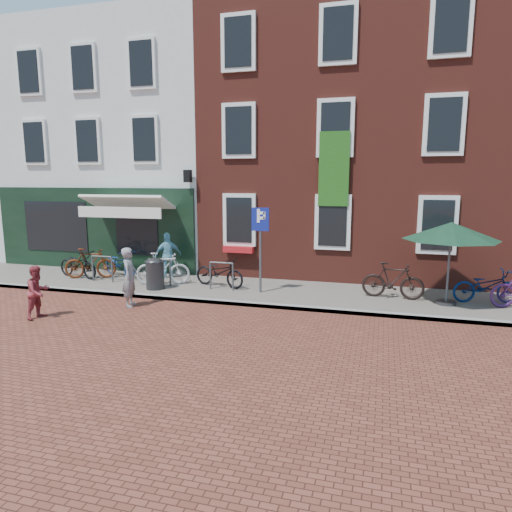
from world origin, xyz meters
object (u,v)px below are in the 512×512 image
(parasol, at_px, (451,228))
(bicycle_1, at_px, (90,263))
(bicycle_2, at_px, (120,264))
(bicycle_5, at_px, (393,281))
(bicycle_3, at_px, (163,268))
(parking_sign, at_px, (260,235))
(bicycle_6, at_px, (486,286))
(cafe_person, at_px, (168,255))
(bicycle_4, at_px, (219,272))
(litter_bin, at_px, (155,272))
(woman, at_px, (130,277))
(boy, at_px, (38,292))
(bicycle_0, at_px, (78,264))

(parasol, xyz_separation_m, bicycle_1, (-10.81, 0.20, -1.50))
(bicycle_2, bearing_deg, bicycle_1, 144.61)
(bicycle_5, bearing_deg, bicycle_3, 97.38)
(parking_sign, bearing_deg, parasol, 1.27)
(parasol, relative_size, bicycle_5, 1.46)
(bicycle_6, bearing_deg, cafe_person, 74.34)
(cafe_person, relative_size, bicycle_2, 0.87)
(bicycle_2, relative_size, bicycle_6, 1.00)
(parking_sign, distance_m, cafe_person, 3.72)
(parking_sign, bearing_deg, bicycle_2, 171.47)
(bicycle_1, distance_m, bicycle_4, 4.46)
(litter_bin, xyz_separation_m, bicycle_6, (9.09, 0.97, -0.06))
(litter_bin, distance_m, cafe_person, 1.57)
(bicycle_1, bearing_deg, bicycle_5, -109.75)
(woman, bearing_deg, bicycle_2, 21.59)
(parking_sign, xyz_separation_m, bicycle_1, (-5.84, 0.31, -1.17))
(boy, height_order, cafe_person, cafe_person)
(cafe_person, height_order, bicycle_0, cafe_person)
(parking_sign, bearing_deg, litter_bin, -172.36)
(bicycle_2, bearing_deg, bicycle_3, -81.09)
(bicycle_6, bearing_deg, litter_bin, 83.75)
(bicycle_2, bearing_deg, bicycle_4, -69.99)
(parasol, height_order, boy, parasol)
(bicycle_2, xyz_separation_m, bicycle_6, (10.99, -0.19, 0.00))
(parasol, xyz_separation_m, bicycle_4, (-6.35, 0.24, -1.55))
(bicycle_0, bearing_deg, bicycle_6, -74.69)
(cafe_person, height_order, bicycle_3, cafe_person)
(litter_bin, bearing_deg, bicycle_2, 148.38)
(parking_sign, height_order, bicycle_3, parking_sign)
(boy, relative_size, bicycle_4, 0.76)
(parasol, bearing_deg, boy, -159.59)
(parking_sign, xyz_separation_m, boy, (-4.60, -3.45, -1.12))
(bicycle_5, bearing_deg, litter_bin, 102.34)
(parking_sign, bearing_deg, boy, -143.12)
(parasol, height_order, cafe_person, parasol)
(boy, relative_size, bicycle_2, 0.76)
(boy, bearing_deg, bicycle_6, -61.20)
(bicycle_2, bearing_deg, boy, -148.13)
(bicycle_2, bearing_deg, bicycle_6, -64.72)
(bicycle_1, xyz_separation_m, bicycle_2, (0.83, 0.44, -0.05))
(woman, xyz_separation_m, boy, (-1.59, -1.50, -0.14))
(cafe_person, xyz_separation_m, bicycle_6, (9.41, -0.54, -0.30))
(bicycle_0, height_order, bicycle_3, bicycle_3)
(cafe_person, xyz_separation_m, bicycle_4, (2.06, -0.75, -0.30))
(parking_sign, relative_size, parasol, 1.01)
(woman, bearing_deg, bicycle_0, 40.75)
(bicycle_1, height_order, bicycle_6, bicycle_1)
(boy, relative_size, bicycle_1, 0.78)
(parasol, xyz_separation_m, woman, (-7.99, -2.06, -1.31))
(litter_bin, relative_size, bicycle_4, 0.58)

